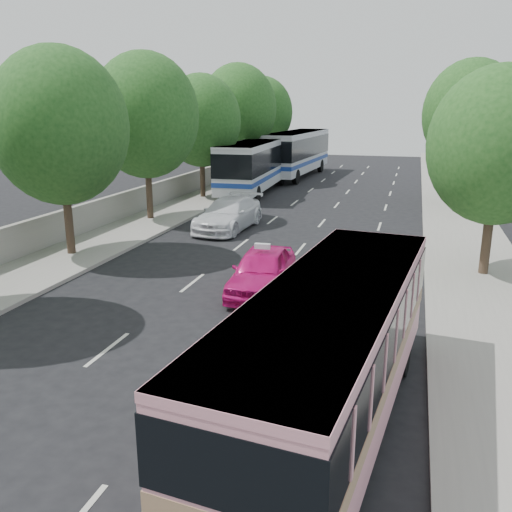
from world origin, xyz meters
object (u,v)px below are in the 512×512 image
at_px(pink_bus, 332,341).
at_px(pink_taxi, 262,270).
at_px(tour_coach_rear, 297,150).
at_px(tour_coach_front, 255,162).
at_px(white_pickup, 228,214).

relative_size(pink_bus, pink_taxi, 2.11).
relative_size(pink_taxi, tour_coach_rear, 0.34).
bearing_deg(pink_taxi, tour_coach_front, 104.36).
bearing_deg(tour_coach_front, white_pickup, -82.38).
bearing_deg(tour_coach_front, pink_bus, -73.20).
bearing_deg(tour_coach_rear, white_pickup, -83.83).
height_order(pink_taxi, tour_coach_rear, tour_coach_rear).
xyz_separation_m(pink_taxi, white_pickup, (-4.47, 9.28, 0.03)).
bearing_deg(pink_bus, pink_taxi, 121.25).
relative_size(tour_coach_front, tour_coach_rear, 0.93).
bearing_deg(pink_taxi, white_pickup, 113.13).
bearing_deg(pink_taxi, tour_coach_rear, 97.42).
bearing_deg(pink_bus, tour_coach_rear, 109.45).
height_order(white_pickup, tour_coach_rear, tour_coach_rear).
distance_m(pink_taxi, tour_coach_rear, 32.51).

